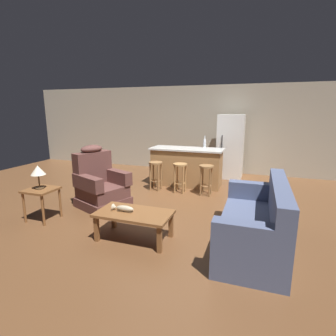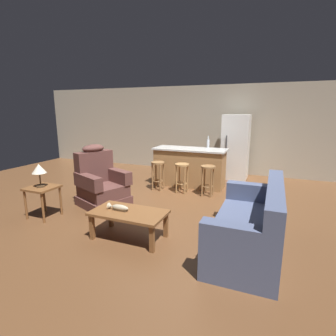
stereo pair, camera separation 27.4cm
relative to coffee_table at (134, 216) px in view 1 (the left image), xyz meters
name	(u,v)px [view 1 (the left image)]	position (x,y,z in m)	size (l,w,h in m)	color
ground_plane	(169,202)	(-0.03, 1.67, -0.36)	(12.00, 12.00, 0.00)	brown
back_wall	(202,129)	(-0.03, 4.79, 0.94)	(12.00, 0.05, 2.60)	#A89E89
coffee_table	(134,216)	(0.00, 0.00, 0.00)	(1.10, 0.60, 0.42)	brown
fish_figurine	(123,208)	(-0.17, -0.02, 0.10)	(0.34, 0.10, 0.10)	#4C3823
couch	(257,224)	(1.71, 0.35, -0.02)	(0.84, 1.90, 0.94)	#4C5675
recliner_near_lamp	(100,185)	(-1.28, 1.06, 0.06)	(1.10, 1.10, 1.20)	brown
end_table	(41,194)	(-1.82, 0.11, 0.10)	(0.48, 0.48, 0.56)	brown
table_lamp	(38,171)	(-1.82, 0.10, 0.50)	(0.24, 0.24, 0.41)	#4C3823
kitchen_island	(187,167)	(-0.03, 3.02, 0.11)	(1.80, 0.70, 0.95)	#9E7042
bar_stool_left	(156,171)	(-0.62, 2.39, 0.11)	(0.32, 0.32, 0.68)	olive
bar_stool_middle	(180,173)	(-0.01, 2.39, 0.11)	(0.32, 0.32, 0.68)	#A87A47
bar_stool_right	(206,175)	(0.60, 2.39, 0.11)	(0.32, 0.32, 0.68)	olive
refrigerator	(230,146)	(0.91, 4.22, 0.52)	(0.70, 0.69, 1.76)	white
bottle_tall_green	(205,143)	(0.36, 3.28, 0.70)	(0.07, 0.07, 0.30)	silver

